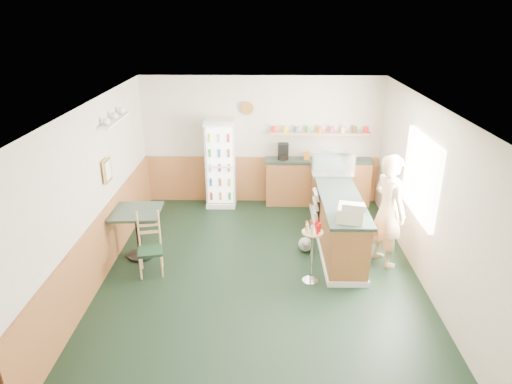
{
  "coord_description": "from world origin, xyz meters",
  "views": [
    {
      "loc": [
        0.05,
        -6.32,
        3.97
      ],
      "look_at": [
        -0.08,
        0.6,
        1.16
      ],
      "focal_mm": 32.0,
      "sensor_mm": 36.0,
      "label": 1
    }
  ],
  "objects_px": {
    "cash_register": "(351,213)",
    "cafe_chair": "(151,241)",
    "shopkeeper": "(388,211)",
    "drinks_fridge": "(220,163)",
    "display_case": "(333,165)",
    "condiment_stand": "(312,244)",
    "cafe_table": "(138,225)"
  },
  "relations": [
    {
      "from": "cash_register",
      "to": "cafe_chair",
      "type": "bearing_deg",
      "value": -169.63
    },
    {
      "from": "cash_register",
      "to": "cafe_table",
      "type": "relative_size",
      "value": 0.46
    },
    {
      "from": "shopkeeper",
      "to": "drinks_fridge",
      "type": "bearing_deg",
      "value": 26.71
    },
    {
      "from": "condiment_stand",
      "to": "cafe_table",
      "type": "xyz_separation_m",
      "value": [
        -2.83,
        0.71,
        -0.06
      ]
    },
    {
      "from": "display_case",
      "to": "cash_register",
      "type": "bearing_deg",
      "value": -90.0
    },
    {
      "from": "display_case",
      "to": "cash_register",
      "type": "distance_m",
      "value": 1.93
    },
    {
      "from": "drinks_fridge",
      "to": "cafe_chair",
      "type": "distance_m",
      "value": 2.87
    },
    {
      "from": "display_case",
      "to": "condiment_stand",
      "type": "height_order",
      "value": "display_case"
    },
    {
      "from": "cafe_chair",
      "to": "display_case",
      "type": "bearing_deg",
      "value": 17.56
    },
    {
      "from": "condiment_stand",
      "to": "cafe_table",
      "type": "bearing_deg",
      "value": 165.87
    },
    {
      "from": "display_case",
      "to": "cafe_table",
      "type": "xyz_separation_m",
      "value": [
        -3.4,
        -1.33,
        -0.63
      ]
    },
    {
      "from": "shopkeeper",
      "to": "cash_register",
      "type": "bearing_deg",
      "value": 100.62
    },
    {
      "from": "display_case",
      "to": "cafe_chair",
      "type": "bearing_deg",
      "value": -150.15
    },
    {
      "from": "display_case",
      "to": "cafe_chair",
      "type": "xyz_separation_m",
      "value": [
        -3.08,
        -1.77,
        -0.7
      ]
    },
    {
      "from": "drinks_fridge",
      "to": "shopkeeper",
      "type": "distance_m",
      "value": 3.76
    },
    {
      "from": "cash_register",
      "to": "condiment_stand",
      "type": "xyz_separation_m",
      "value": [
        -0.57,
        -0.11,
        -0.46
      ]
    },
    {
      "from": "drinks_fridge",
      "to": "cafe_chair",
      "type": "relative_size",
      "value": 1.82
    },
    {
      "from": "display_case",
      "to": "shopkeeper",
      "type": "bearing_deg",
      "value": -64.15
    },
    {
      "from": "drinks_fridge",
      "to": "cafe_table",
      "type": "distance_m",
      "value": 2.58
    },
    {
      "from": "display_case",
      "to": "cafe_table",
      "type": "bearing_deg",
      "value": -158.66
    },
    {
      "from": "display_case",
      "to": "cash_register",
      "type": "xyz_separation_m",
      "value": [
        -0.0,
        -1.93,
        -0.11
      ]
    },
    {
      "from": "condiment_stand",
      "to": "cafe_chair",
      "type": "relative_size",
      "value": 0.99
    },
    {
      "from": "cash_register",
      "to": "condiment_stand",
      "type": "relative_size",
      "value": 0.39
    },
    {
      "from": "cash_register",
      "to": "drinks_fridge",
      "type": "bearing_deg",
      "value": 141.01
    },
    {
      "from": "cash_register",
      "to": "cafe_chair",
      "type": "distance_m",
      "value": 3.14
    },
    {
      "from": "display_case",
      "to": "cafe_chair",
      "type": "height_order",
      "value": "display_case"
    },
    {
      "from": "cash_register",
      "to": "cafe_chair",
      "type": "relative_size",
      "value": 0.39
    },
    {
      "from": "cash_register",
      "to": "condiment_stand",
      "type": "height_order",
      "value": "cash_register"
    },
    {
      "from": "drinks_fridge",
      "to": "condiment_stand",
      "type": "xyz_separation_m",
      "value": [
        1.64,
        -2.98,
        -0.26
      ]
    },
    {
      "from": "drinks_fridge",
      "to": "condiment_stand",
      "type": "height_order",
      "value": "drinks_fridge"
    },
    {
      "from": "shopkeeper",
      "to": "cafe_chair",
      "type": "height_order",
      "value": "shopkeeper"
    },
    {
      "from": "display_case",
      "to": "condiment_stand",
      "type": "bearing_deg",
      "value": -105.49
    }
  ]
}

